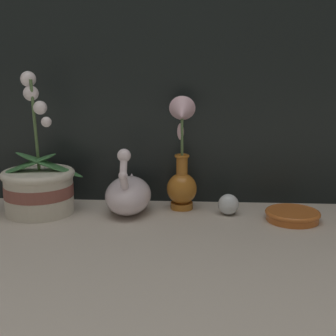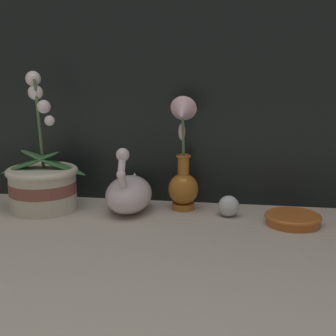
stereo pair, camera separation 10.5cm
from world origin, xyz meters
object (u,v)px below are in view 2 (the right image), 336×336
at_px(blue_vase, 183,168).
at_px(glass_sphere, 229,206).
at_px(orchid_potted_plant, 43,182).
at_px(swan_figurine, 129,192).
at_px(amber_dish, 293,218).

bearing_deg(blue_vase, glass_sphere, -15.85).
xyz_separation_m(orchid_potted_plant, blue_vase, (0.37, 0.05, 0.04)).
bearing_deg(swan_figurine, orchid_potted_plant, -176.98).
height_order(swan_figurine, glass_sphere, swan_figurine).
distance_m(swan_figurine, blue_vase, 0.16).
bearing_deg(glass_sphere, amber_dish, -14.22).
relative_size(orchid_potted_plant, glass_sphere, 6.76).
distance_m(orchid_potted_plant, glass_sphere, 0.50).
relative_size(orchid_potted_plant, blue_vase, 1.20).
bearing_deg(glass_sphere, swan_figurine, -179.83).
relative_size(blue_vase, amber_dish, 2.23).
bearing_deg(amber_dish, swan_figurine, 174.67).
relative_size(swan_figurine, glass_sphere, 3.54).
xyz_separation_m(blue_vase, amber_dish, (0.28, -0.08, -0.10)).
relative_size(orchid_potted_plant, swan_figurine, 1.91).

